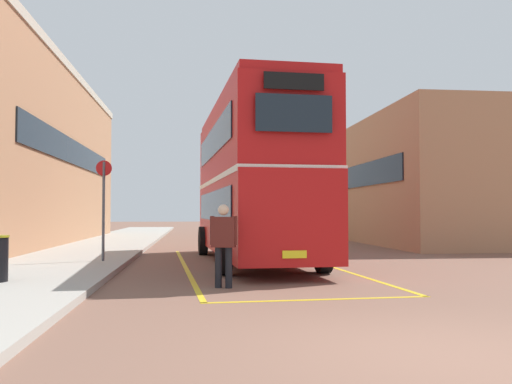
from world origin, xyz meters
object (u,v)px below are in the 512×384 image
at_px(single_deck_bus, 285,210).
at_px(bus_stop_sign, 104,201).
at_px(pedestrian_boarding, 224,240).
at_px(double_decker_bus, 253,179).

distance_m(single_deck_bus, bus_stop_sign, 23.07).
bearing_deg(pedestrian_boarding, bus_stop_sign, 122.62).
relative_size(double_decker_bus, bus_stop_sign, 3.66).
distance_m(single_deck_bus, pedestrian_boarding, 26.85).
bearing_deg(single_deck_bus, bus_stop_sign, -112.25).
distance_m(double_decker_bus, bus_stop_sign, 4.39).
bearing_deg(bus_stop_sign, pedestrian_boarding, -57.38).
height_order(single_deck_bus, bus_stop_sign, single_deck_bus).
xyz_separation_m(pedestrian_boarding, bus_stop_sign, (-3.14, 4.90, 0.88)).
height_order(double_decker_bus, single_deck_bus, double_decker_bus).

